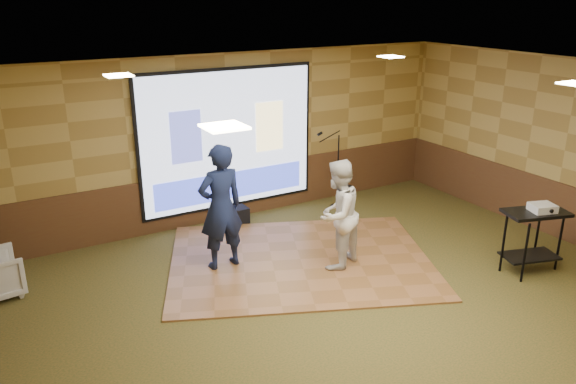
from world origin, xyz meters
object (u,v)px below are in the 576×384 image
dance_floor (300,260)px  projector_screen (229,141)px  player_right (338,214)px  av_table (534,229)px  duffel_bag (235,216)px  mic_stand (335,183)px  player_left (221,207)px  projector (542,208)px

dance_floor → projector_screen: bearing=95.1°
player_right → av_table: (2.45, -1.53, -0.19)m
duffel_bag → mic_stand: bearing=-6.3°
dance_floor → av_table: size_ratio=4.17×
projector_screen → player_left: projector_screen is taller
dance_floor → duffel_bag: duffel_bag is taller
mic_stand → duffel_bag: (-2.03, 0.22, -0.35)m
player_left → projector: player_left is taller
projector → player_left: bearing=166.8°
player_right → av_table: 2.90m
projector → dance_floor: bearing=163.0°
projector_screen → dance_floor: projector_screen is taller
mic_stand → player_left: bearing=-156.6°
av_table → projector: bearing=-35.1°
projector → mic_stand: (-1.09, 3.69, -0.52)m
mic_stand → projector: bearing=-73.6°
duffel_bag → projector_screen: bearing=78.5°
projector_screen → player_right: (0.56, -2.60, -0.61)m
projector → duffel_bag: bearing=146.6°
projector_screen → duffel_bag: bearing=-101.5°
player_left → duffel_bag: player_left is taller
player_right → player_left: bearing=-55.2°
player_right → av_table: bearing=122.2°
dance_floor → av_table: 3.50m
player_right → projector_screen: bearing=-103.5°
player_left → player_right: bearing=147.8°
player_left → mic_stand: (2.92, 1.26, -0.49)m
player_right → mic_stand: bearing=-149.5°
projector_screen → duffel_bag: projector_screen is taller
av_table → mic_stand: 3.80m
av_table → mic_stand: (-1.03, 3.65, -0.17)m
player_right → av_table: player_right is taller
player_left → mic_stand: player_left is taller
player_left → player_right: player_left is taller
player_left → mic_stand: 3.21m
projector_screen → mic_stand: projector_screen is taller
player_left → projector: 4.68m
player_left → projector: size_ratio=5.68×
av_table → duffel_bag: bearing=128.3°
player_right → duffel_bag: 2.52m
player_right → mic_stand: (1.42, 2.11, -0.37)m
projector_screen → projector: projector_screen is taller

